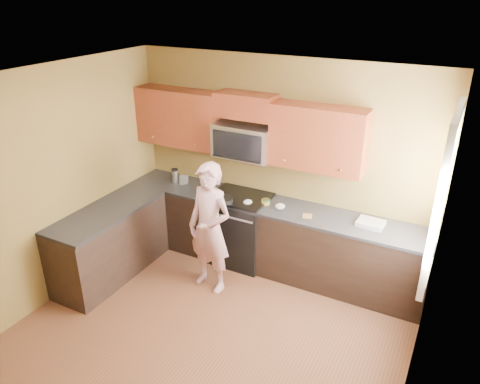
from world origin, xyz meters
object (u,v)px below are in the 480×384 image
Objects in this scene: woman at (210,228)px; microwave at (244,157)px; butter_tub at (266,204)px; travel_mug at (175,182)px; frying_pan at (223,202)px; stove at (240,228)px.

microwave is at bearing 96.95° from woman.
butter_tub is at bearing -19.99° from microwave.
microwave is 3.94× the size of travel_mug.
frying_pan is 2.38× the size of travel_mug.
frying_pan is at bearing -106.04° from microwave.
stove is 0.98m from microwave.
frying_pan is (-0.11, -0.38, -0.50)m from microwave.
stove is at bearing -2.67° from travel_mug.
butter_tub is at bearing 35.12° from frying_pan.
woman is at bearing -91.95° from microwave.
woman reaches higher than travel_mug.
microwave is 0.66m from butter_tub.
microwave reaches higher than stove.
stove is at bearing -90.00° from microwave.
stove is 0.55m from frying_pan.
butter_tub is at bearing 68.96° from woman.
travel_mug reaches higher than frying_pan.
stove is at bearing 178.32° from butter_tub.
microwave is 0.47× the size of woman.
woman is 8.44× the size of travel_mug.
frying_pan is (-0.11, -0.26, 0.47)m from stove.
frying_pan is 4.09× the size of butter_tub.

